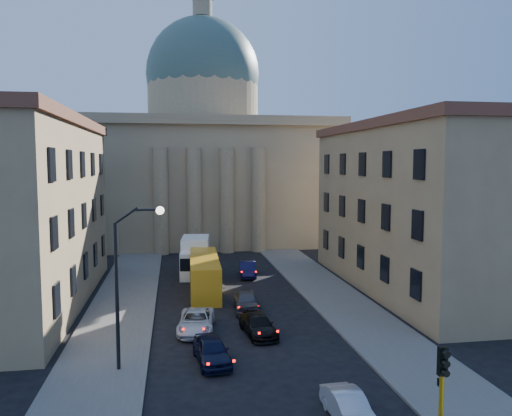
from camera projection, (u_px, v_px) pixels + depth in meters
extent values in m
cube|color=#5A5853|center=(119.00, 315.00, 36.25)|extent=(5.00, 60.00, 0.15)
cube|color=#5A5853|center=(343.00, 304.00, 39.01)|extent=(5.00, 60.00, 0.15)
cube|color=#8C7356|center=(204.00, 184.00, 74.26)|extent=(34.00, 26.00, 16.00)
cube|color=#8C7356|center=(203.00, 127.00, 73.51)|extent=(35.50, 27.50, 1.20)
cylinder|color=#8C7356|center=(203.00, 102.00, 73.19)|extent=(16.00, 16.00, 8.00)
sphere|color=#476156|center=(203.00, 75.00, 72.83)|extent=(16.40, 16.40, 16.40)
cylinder|color=#8C7356|center=(202.00, 8.00, 71.99)|extent=(2.80, 2.80, 2.60)
cube|color=#8C7356|center=(53.00, 204.00, 69.11)|extent=(13.00, 13.00, 11.00)
cone|color=brown|center=(51.00, 149.00, 68.44)|extent=(26.02, 26.02, 4.00)
cube|color=#8C7356|center=(343.00, 200.00, 75.93)|extent=(13.00, 13.00, 11.00)
cone|color=brown|center=(344.00, 151.00, 75.27)|extent=(26.02, 26.02, 4.00)
cylinder|color=#8C7356|center=(161.00, 201.00, 60.45)|extent=(1.80, 1.80, 13.00)
cylinder|color=#8C7356|center=(194.00, 201.00, 61.10)|extent=(1.80, 1.80, 13.00)
cylinder|color=#8C7356|center=(227.00, 200.00, 61.75)|extent=(1.80, 1.80, 13.00)
cylinder|color=#8C7356|center=(259.00, 200.00, 62.40)|extent=(1.80, 1.80, 13.00)
cube|color=#9D855C|center=(8.00, 217.00, 38.18)|extent=(11.00, 26.00, 14.00)
cube|color=brown|center=(4.00, 120.00, 37.53)|extent=(11.60, 26.60, 0.80)
cube|color=#9D855C|center=(422.00, 210.00, 43.71)|extent=(11.00, 26.00, 14.00)
cube|color=brown|center=(424.00, 126.00, 43.05)|extent=(11.60, 26.60, 0.80)
cylinder|color=gold|center=(441.00, 416.00, 18.70)|extent=(0.18, 0.18, 3.20)
cube|color=black|center=(443.00, 361.00, 18.51)|extent=(0.34, 0.22, 1.10)
cylinder|color=#FF0C05|center=(445.00, 353.00, 18.36)|extent=(0.20, 0.03, 0.20)
cylinder|color=orange|center=(444.00, 362.00, 18.39)|extent=(0.20, 0.03, 0.20)
cylinder|color=#0CE526|center=(444.00, 372.00, 18.42)|extent=(0.20, 0.03, 0.20)
cube|color=black|center=(440.00, 382.00, 18.68)|extent=(0.22, 0.10, 0.30)
cylinder|color=black|center=(117.00, 298.00, 26.23)|extent=(0.20, 0.20, 8.00)
cylinder|color=black|center=(126.00, 216.00, 25.93)|extent=(1.30, 0.12, 0.96)
cylinder|color=black|center=(145.00, 210.00, 26.07)|extent=(1.30, 0.12, 0.12)
sphere|color=white|center=(160.00, 211.00, 26.20)|extent=(0.44, 0.44, 0.44)
imported|color=black|center=(212.00, 350.00, 27.67)|extent=(2.19, 4.43, 1.45)
imported|color=#AAACB2|center=(349.00, 408.00, 21.33)|extent=(1.54, 3.92, 1.27)
imported|color=silver|center=(196.00, 321.00, 32.89)|extent=(2.82, 5.15, 1.37)
imported|color=black|center=(258.00, 325.00, 32.25)|extent=(2.29, 4.57, 1.27)
imported|color=#46464A|center=(246.00, 301.00, 37.44)|extent=(2.12, 4.53, 1.50)
imported|color=black|center=(248.00, 269.00, 48.86)|extent=(2.01, 4.55, 1.45)
cube|color=orange|center=(204.00, 274.00, 43.22)|extent=(2.73, 10.63, 2.98)
cube|color=black|center=(204.00, 269.00, 43.18)|extent=(2.77, 10.06, 1.06)
cylinder|color=black|center=(194.00, 298.00, 39.39)|extent=(0.32, 0.97, 0.96)
cylinder|color=black|center=(218.00, 297.00, 39.65)|extent=(0.32, 0.97, 0.96)
cylinder|color=black|center=(193.00, 276.00, 46.97)|extent=(0.32, 0.97, 0.96)
cylinder|color=black|center=(213.00, 275.00, 47.23)|extent=(0.32, 0.97, 0.96)
cube|color=white|center=(194.00, 266.00, 47.73)|extent=(2.77, 2.87, 2.63)
cube|color=black|center=(193.00, 265.00, 46.45)|extent=(2.42, 0.37, 1.21)
cube|color=white|center=(195.00, 254.00, 50.63)|extent=(3.07, 4.84, 3.40)
cylinder|color=black|center=(182.00, 275.00, 47.30)|extent=(0.40, 1.01, 0.99)
cylinder|color=black|center=(205.00, 275.00, 47.45)|extent=(0.40, 1.01, 0.99)
cylinder|color=black|center=(185.00, 266.00, 51.66)|extent=(0.40, 1.01, 0.99)
cylinder|color=black|center=(207.00, 265.00, 51.81)|extent=(0.40, 1.01, 0.99)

